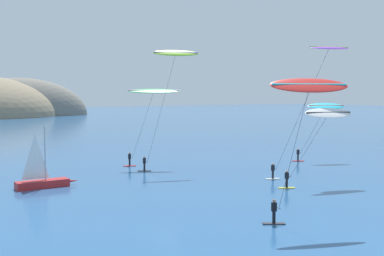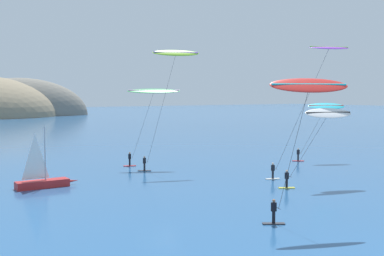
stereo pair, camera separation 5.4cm
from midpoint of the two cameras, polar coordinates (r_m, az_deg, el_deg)
sailboat_near at (r=47.23m, az=-16.93°, el=-5.97°), size 5.88×1.41×5.70m
kitesurfer_red at (r=33.08m, az=13.49°, el=3.89°), size 5.89×3.25×9.85m
kitesurfer_cyan at (r=64.92m, az=15.42°, el=2.11°), size 6.66×4.01×7.63m
kitesurfer_purple at (r=51.68m, az=15.33°, el=7.76°), size 8.54×4.16×13.75m
kitesurfer_green at (r=58.23m, az=-4.73°, el=3.81°), size 6.53×4.08×9.45m
kitesurfer_white at (r=47.15m, az=15.54°, el=1.11°), size 7.68×2.87×7.44m
kitesurfer_lime at (r=54.95m, az=-2.25°, el=7.61°), size 6.92×3.18×13.80m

